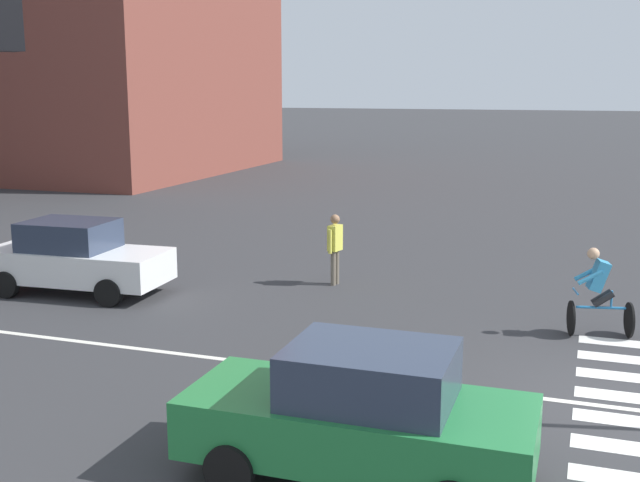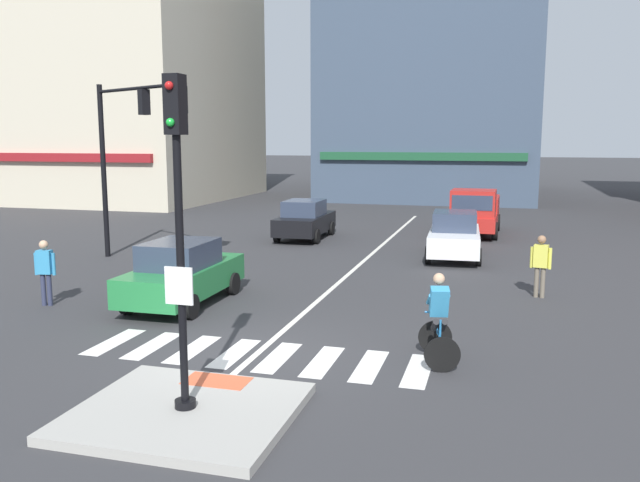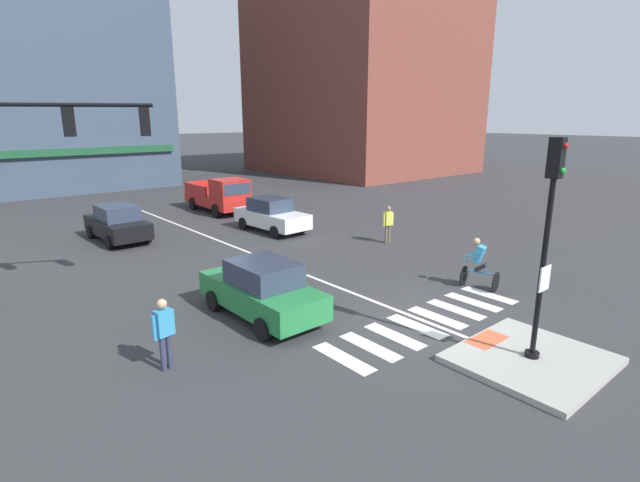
# 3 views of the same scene
# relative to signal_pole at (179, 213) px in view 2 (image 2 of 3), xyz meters

# --- Properties ---
(ground_plane) EXTENTS (300.00, 300.00, 0.00)m
(ground_plane) POSITION_rel_signal_pole_xyz_m (0.00, 3.05, -3.11)
(ground_plane) COLOR #333335
(traffic_island) EXTENTS (3.26, 2.96, 0.15)m
(traffic_island) POSITION_rel_signal_pole_xyz_m (0.00, 0.01, -3.03)
(traffic_island) COLOR #A3A099
(traffic_island) RESTS_ON ground
(tactile_pad_front) EXTENTS (1.10, 0.60, 0.01)m
(tactile_pad_front) POSITION_rel_signal_pole_xyz_m (0.00, 1.14, -2.95)
(tactile_pad_front) COLOR #DB5B38
(tactile_pad_front) RESTS_ON traffic_island
(signal_pole) EXTENTS (0.44, 0.38, 4.92)m
(signal_pole) POSITION_rel_signal_pole_xyz_m (0.00, 0.00, 0.00)
(signal_pole) COLOR black
(signal_pole) RESTS_ON traffic_island
(crosswalk_stripe_a) EXTENTS (0.44, 1.80, 0.01)m
(crosswalk_stripe_a) POSITION_rel_signal_pole_xyz_m (-3.15, 2.94, -3.10)
(crosswalk_stripe_a) COLOR silver
(crosswalk_stripe_a) RESTS_ON ground
(crosswalk_stripe_b) EXTENTS (0.44, 1.80, 0.01)m
(crosswalk_stripe_b) POSITION_rel_signal_pole_xyz_m (-2.25, 2.94, -3.10)
(crosswalk_stripe_b) COLOR silver
(crosswalk_stripe_b) RESTS_ON ground
(crosswalk_stripe_c) EXTENTS (0.44, 1.80, 0.01)m
(crosswalk_stripe_c) POSITION_rel_signal_pole_xyz_m (-1.35, 2.94, -3.10)
(crosswalk_stripe_c) COLOR silver
(crosswalk_stripe_c) RESTS_ON ground
(crosswalk_stripe_d) EXTENTS (0.44, 1.80, 0.01)m
(crosswalk_stripe_d) POSITION_rel_signal_pole_xyz_m (-0.45, 2.94, -3.10)
(crosswalk_stripe_d) COLOR silver
(crosswalk_stripe_d) RESTS_ON ground
(crosswalk_stripe_e) EXTENTS (0.44, 1.80, 0.01)m
(crosswalk_stripe_e) POSITION_rel_signal_pole_xyz_m (0.45, 2.94, -3.10)
(crosswalk_stripe_e) COLOR silver
(crosswalk_stripe_e) RESTS_ON ground
(crosswalk_stripe_f) EXTENTS (0.44, 1.80, 0.01)m
(crosswalk_stripe_f) POSITION_rel_signal_pole_xyz_m (1.35, 2.94, -3.10)
(crosswalk_stripe_f) COLOR silver
(crosswalk_stripe_f) RESTS_ON ground
(crosswalk_stripe_g) EXTENTS (0.44, 1.80, 0.01)m
(crosswalk_stripe_g) POSITION_rel_signal_pole_xyz_m (2.25, 2.94, -3.10)
(crosswalk_stripe_g) COLOR silver
(crosswalk_stripe_g) RESTS_ON ground
(crosswalk_stripe_h) EXTENTS (0.44, 1.80, 0.01)m
(crosswalk_stripe_h) POSITION_rel_signal_pole_xyz_m (3.15, 2.94, -3.10)
(crosswalk_stripe_h) COLOR silver
(crosswalk_stripe_h) RESTS_ON ground
(lane_centre_line) EXTENTS (0.14, 28.00, 0.01)m
(lane_centre_line) POSITION_rel_signal_pole_xyz_m (-0.02, 13.05, -3.10)
(lane_centre_line) COLOR silver
(lane_centre_line) RESTS_ON ground
(traffic_light_mast) EXTENTS (4.55, 2.42, 6.03)m
(traffic_light_mast) POSITION_rel_signal_pole_xyz_m (-7.60, 10.91, 1.12)
(traffic_light_mast) COLOR black
(traffic_light_mast) RESTS_ON ground
(building_corner_right) EXTENTS (16.97, 16.69, 22.57)m
(building_corner_right) POSITION_rel_signal_pole_xyz_m (-22.07, 32.87, 8.20)
(building_corner_right) COLOR beige
(building_corner_right) RESTS_ON ground
(building_far_block) EXTENTS (14.77, 21.19, 19.91)m
(building_far_block) POSITION_rel_signal_pole_xyz_m (-0.54, 43.13, 6.87)
(building_far_block) COLOR #3D4C60
(building_far_block) RESTS_ON ground
(car_black_westbound_distant) EXTENTS (1.91, 4.13, 1.64)m
(car_black_westbound_distant) POSITION_rel_signal_pole_xyz_m (-3.47, 17.59, -2.30)
(car_black_westbound_distant) COLOR black
(car_black_westbound_distant) RESTS_ON ground
(car_green_westbound_near) EXTENTS (1.87, 4.11, 1.64)m
(car_green_westbound_near) POSITION_rel_signal_pole_xyz_m (-3.24, 6.18, -2.30)
(car_green_westbound_near) COLOR #237A3D
(car_green_westbound_near) RESTS_ON ground
(car_white_eastbound_far) EXTENTS (2.01, 4.19, 1.64)m
(car_white_eastbound_far) POSITION_rel_signal_pole_xyz_m (2.94, 14.66, -2.30)
(car_white_eastbound_far) COLOR white
(car_white_eastbound_far) RESTS_ON ground
(pickup_truck_red_eastbound_distant) EXTENTS (2.15, 5.14, 2.08)m
(pickup_truck_red_eastbound_distant) POSITION_rel_signal_pole_xyz_m (3.39, 20.47, -2.13)
(pickup_truck_red_eastbound_distant) COLOR red
(pickup_truck_red_eastbound_distant) RESTS_ON ground
(cyclist) EXTENTS (0.88, 1.21, 1.68)m
(cyclist) POSITION_rel_signal_pole_xyz_m (3.44, 3.56, -2.24)
(cyclist) COLOR black
(cyclist) RESTS_ON ground
(pedestrian_at_curb_left) EXTENTS (0.54, 0.28, 1.67)m
(pedestrian_at_curb_left) POSITION_rel_signal_pole_xyz_m (-6.49, 5.13, -2.12)
(pedestrian_at_curb_left) COLOR #2D334C
(pedestrian_at_curb_left) RESTS_ON ground
(pedestrian_waiting_far_side) EXTENTS (0.54, 0.29, 1.67)m
(pedestrian_waiting_far_side) POSITION_rel_signal_pole_xyz_m (5.55, 9.37, -2.12)
(pedestrian_waiting_far_side) COLOR #6B6051
(pedestrian_waiting_far_side) RESTS_ON ground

